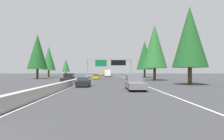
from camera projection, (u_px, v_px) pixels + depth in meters
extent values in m
plane|color=#38383A|center=(91.00, 78.00, 65.33)|extent=(320.00, 320.00, 0.00)
cube|color=#ADAAA3|center=(95.00, 76.00, 85.32)|extent=(180.00, 0.56, 0.90)
cube|color=silver|center=(123.00, 77.00, 75.57)|extent=(160.00, 0.16, 0.01)
cube|color=silver|center=(94.00, 77.00, 75.33)|extent=(160.00, 0.16, 0.01)
cylinder|color=gray|center=(87.00, 70.00, 54.27)|extent=(0.36, 0.36, 5.49)
cylinder|color=gray|center=(131.00, 70.00, 54.53)|extent=(0.36, 0.36, 5.49)
cube|color=gray|center=(109.00, 59.00, 54.42)|extent=(0.50, 12.32, 0.50)
cube|color=#0C602D|center=(101.00, 63.00, 54.22)|extent=(0.12, 3.20, 1.90)
cube|color=black|center=(118.00, 63.00, 54.32)|extent=(0.16, 4.20, 1.50)
cube|color=slate|center=(135.00, 85.00, 23.56)|extent=(5.60, 2.00, 0.70)
cube|color=slate|center=(134.00, 78.00, 24.57)|extent=(2.24, 1.84, 0.90)
cube|color=#2D3847|center=(134.00, 77.00, 24.57)|extent=(2.02, 1.92, 0.41)
cylinder|color=black|center=(127.00, 86.00, 25.38)|extent=(0.80, 0.28, 0.80)
cylinder|color=black|center=(140.00, 86.00, 25.42)|extent=(0.80, 0.28, 0.80)
cylinder|color=black|center=(130.00, 88.00, 21.69)|extent=(0.80, 0.28, 0.80)
cylinder|color=black|center=(145.00, 88.00, 21.72)|extent=(0.80, 0.28, 0.80)
cube|color=black|center=(84.00, 83.00, 28.95)|extent=(4.40, 1.80, 0.76)
cube|color=#2D3847|center=(83.00, 79.00, 28.74)|extent=(2.46, 1.51, 0.56)
cylinder|color=black|center=(80.00, 84.00, 30.34)|extent=(0.64, 0.22, 0.64)
cylinder|color=black|center=(90.00, 84.00, 30.38)|extent=(0.64, 0.22, 0.64)
cylinder|color=black|center=(77.00, 85.00, 27.53)|extent=(0.64, 0.22, 0.64)
cylinder|color=black|center=(88.00, 85.00, 27.56)|extent=(0.64, 0.22, 0.64)
cube|color=#AD931E|center=(96.00, 77.00, 57.19)|extent=(4.40, 1.80, 0.76)
cube|color=#2D3847|center=(96.00, 75.00, 56.97)|extent=(2.46, 1.51, 0.56)
cylinder|color=black|center=(94.00, 78.00, 58.58)|extent=(0.64, 0.22, 0.64)
cylinder|color=black|center=(99.00, 78.00, 58.61)|extent=(0.64, 0.22, 0.64)
cylinder|color=black|center=(93.00, 78.00, 55.76)|extent=(0.64, 0.22, 0.64)
cylinder|color=black|center=(98.00, 78.00, 55.80)|extent=(0.64, 0.22, 0.64)
cube|color=#1E4793|center=(102.00, 74.00, 115.18)|extent=(4.40, 1.80, 0.76)
cube|color=#2D3847|center=(102.00, 73.00, 114.96)|extent=(2.46, 1.51, 0.56)
cylinder|color=black|center=(100.00, 75.00, 116.57)|extent=(0.64, 0.22, 0.64)
cylinder|color=black|center=(103.00, 75.00, 116.60)|extent=(0.64, 0.22, 0.64)
cylinder|color=black|center=(100.00, 75.00, 113.75)|extent=(0.64, 0.22, 0.64)
cylinder|color=black|center=(103.00, 75.00, 113.79)|extent=(0.64, 0.22, 0.64)
cube|color=#1E4793|center=(108.00, 73.00, 101.17)|extent=(11.50, 2.50, 2.90)
cube|color=#2D3847|center=(108.00, 72.00, 101.17)|extent=(11.04, 2.55, 0.84)
cylinder|color=black|center=(106.00, 75.00, 105.16)|extent=(1.00, 0.30, 1.00)
cylinder|color=black|center=(110.00, 75.00, 105.21)|extent=(1.00, 0.30, 1.00)
cylinder|color=black|center=(106.00, 75.00, 97.11)|extent=(1.00, 0.30, 1.00)
cylinder|color=black|center=(110.00, 75.00, 97.16)|extent=(1.00, 0.30, 1.00)
cube|color=white|center=(108.00, 73.00, 81.56)|extent=(6.12, 2.40, 2.50)
cube|color=white|center=(108.00, 73.00, 85.81)|extent=(2.38, 2.30, 1.90)
cylinder|color=black|center=(105.00, 76.00, 85.61)|extent=(0.90, 0.28, 0.90)
cylinder|color=black|center=(110.00, 76.00, 85.65)|extent=(0.90, 0.28, 0.90)
cylinder|color=black|center=(105.00, 76.00, 79.83)|extent=(0.90, 0.28, 0.90)
cylinder|color=black|center=(110.00, 76.00, 79.88)|extent=(0.90, 0.28, 0.90)
cube|color=#AD931E|center=(107.00, 73.00, 128.62)|extent=(5.00, 1.95, 1.44)
cube|color=#2D3847|center=(107.00, 73.00, 126.32)|extent=(0.08, 1.48, 0.56)
cylinder|color=black|center=(106.00, 74.00, 130.29)|extent=(0.70, 0.24, 0.70)
cylinder|color=black|center=(108.00, 74.00, 130.33)|extent=(0.70, 0.24, 0.70)
cylinder|color=black|center=(106.00, 74.00, 126.89)|extent=(0.70, 0.24, 0.70)
cylinder|color=black|center=(109.00, 74.00, 126.93)|extent=(0.70, 0.24, 0.70)
cube|color=#AD931E|center=(101.00, 74.00, 107.84)|extent=(5.60, 2.00, 0.70)
cube|color=#AD931E|center=(101.00, 73.00, 108.86)|extent=(2.24, 1.84, 0.90)
cube|color=#2D3847|center=(101.00, 73.00, 108.86)|extent=(2.02, 1.92, 0.41)
cylinder|color=black|center=(100.00, 75.00, 109.67)|extent=(0.80, 0.28, 0.80)
cylinder|color=black|center=(103.00, 75.00, 109.71)|extent=(0.80, 0.28, 0.80)
cylinder|color=black|center=(100.00, 75.00, 105.97)|extent=(0.80, 0.28, 0.80)
cylinder|color=black|center=(103.00, 75.00, 106.01)|extent=(0.80, 0.28, 0.80)
cube|color=black|center=(68.00, 79.00, 40.11)|extent=(5.60, 2.00, 0.70)
cube|color=black|center=(69.00, 75.00, 41.12)|extent=(2.24, 1.84, 0.90)
cube|color=#2D3847|center=(69.00, 75.00, 41.12)|extent=(2.02, 1.92, 0.41)
cylinder|color=black|center=(66.00, 80.00, 41.94)|extent=(0.80, 0.28, 0.80)
cylinder|color=black|center=(74.00, 80.00, 41.97)|extent=(0.80, 0.28, 0.80)
cylinder|color=black|center=(62.00, 81.00, 38.24)|extent=(0.80, 0.28, 0.80)
cylinder|color=black|center=(70.00, 81.00, 38.28)|extent=(0.80, 0.28, 0.80)
cylinder|color=#4C3823|center=(190.00, 76.00, 33.00)|extent=(0.68, 0.68, 2.97)
cone|color=#194C1E|center=(190.00, 37.00, 33.06)|extent=(5.94, 5.94, 10.53)
cylinder|color=#4C3823|center=(155.00, 74.00, 49.28)|extent=(0.70, 0.70, 3.16)
cone|color=#236028|center=(155.00, 46.00, 49.33)|extent=(6.32, 6.32, 11.20)
cylinder|color=#4C3823|center=(145.00, 74.00, 71.63)|extent=(0.69, 0.69, 3.01)
cone|color=#194C1E|center=(145.00, 55.00, 71.68)|extent=(6.02, 6.02, 10.67)
cylinder|color=#4C3823|center=(37.00, 74.00, 59.61)|extent=(0.69, 0.69, 3.05)
cone|color=#194C1E|center=(37.00, 52.00, 59.67)|extent=(6.11, 6.11, 10.83)
cylinder|color=#4C3823|center=(49.00, 74.00, 79.18)|extent=(0.66, 0.66, 2.79)
cone|color=#236028|center=(49.00, 58.00, 79.23)|extent=(5.58, 5.58, 9.89)
cylinder|color=#4C3823|center=(66.00, 74.00, 105.62)|extent=(0.59, 0.59, 2.10)
cone|color=#236028|center=(66.00, 65.00, 105.65)|extent=(4.20, 4.20, 7.45)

